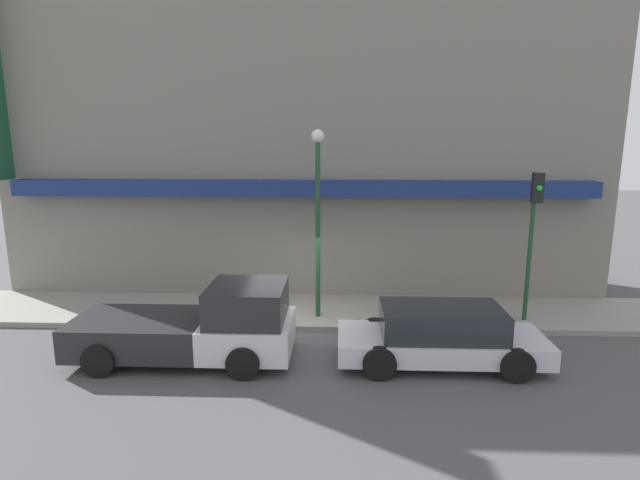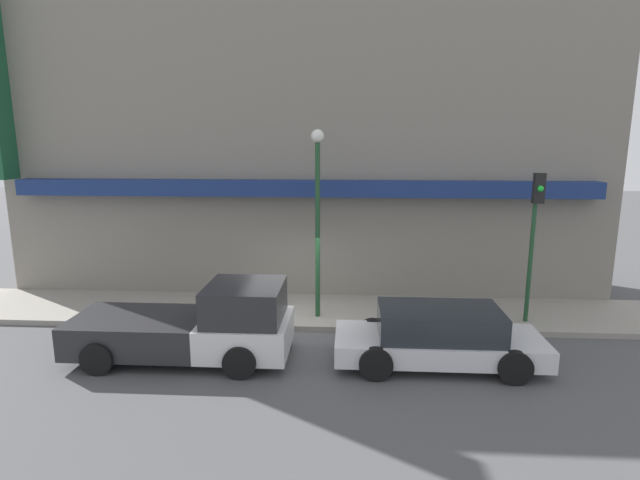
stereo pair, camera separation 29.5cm
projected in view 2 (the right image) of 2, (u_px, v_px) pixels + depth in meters
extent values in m
plane|color=#4C4C4F|center=(293.00, 332.00, 13.77)|extent=(80.00, 80.00, 0.00)
cube|color=gray|center=(299.00, 311.00, 15.18)|extent=(36.00, 2.92, 0.16)
cube|color=gray|center=(306.00, 143.00, 17.08)|extent=(19.80, 3.00, 10.18)
cube|color=navy|center=(301.00, 188.00, 15.59)|extent=(18.22, 0.60, 0.50)
cube|color=silver|center=(246.00, 334.00, 11.94)|extent=(2.09, 2.00, 0.78)
cube|color=#262628|center=(245.00, 302.00, 11.78)|extent=(1.78, 1.84, 0.84)
cube|color=#262628|center=(140.00, 332.00, 12.10)|extent=(3.14, 2.00, 0.78)
cylinder|color=black|center=(256.00, 329.00, 12.97)|extent=(0.75, 0.22, 0.75)
cylinder|color=black|center=(240.00, 363.00, 11.02)|extent=(0.75, 0.22, 0.75)
cylinder|color=black|center=(135.00, 326.00, 13.16)|extent=(0.75, 0.22, 0.75)
cylinder|color=black|center=(97.00, 359.00, 11.21)|extent=(0.75, 0.22, 0.75)
cube|color=silver|center=(438.00, 345.00, 11.70)|extent=(4.83, 1.79, 0.49)
cube|color=#23282D|center=(439.00, 322.00, 11.59)|extent=(2.80, 1.61, 0.66)
cylinder|color=black|center=(492.00, 336.00, 12.51)|extent=(0.75, 0.22, 0.75)
cylinder|color=black|center=(515.00, 368.00, 10.76)|extent=(0.75, 0.22, 0.75)
cylinder|color=black|center=(372.00, 333.00, 12.69)|extent=(0.75, 0.22, 0.75)
cylinder|color=black|center=(376.00, 364.00, 10.94)|extent=(0.75, 0.22, 0.75)
cylinder|color=yellow|center=(263.00, 310.00, 14.20)|extent=(0.17, 0.17, 0.54)
sphere|color=yellow|center=(263.00, 299.00, 14.13)|extent=(0.16, 0.16, 0.16)
cylinder|color=#1E4728|center=(318.00, 232.00, 14.05)|extent=(0.14, 0.14, 4.97)
sphere|color=silver|center=(318.00, 136.00, 13.52)|extent=(0.36, 0.36, 0.36)
cylinder|color=#1E4728|center=(531.00, 249.00, 13.72)|extent=(0.12, 0.12, 4.18)
cube|color=black|center=(539.00, 188.00, 13.22)|extent=(0.28, 0.20, 0.80)
sphere|color=green|center=(541.00, 189.00, 13.11)|extent=(0.16, 0.16, 0.16)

